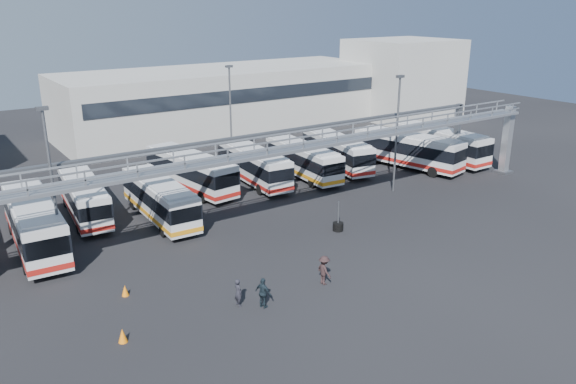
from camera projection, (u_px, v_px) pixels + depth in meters
ground at (338, 250)px, 38.07m from camera, size 140.00×140.00×0.00m
gantry at (289, 153)px, 40.90m from camera, size 51.40×5.15×7.10m
warehouse at (225, 100)px, 72.92m from camera, size 42.00×14.00×8.00m
building_right at (402, 78)px, 81.68m from camera, size 14.00×12.00×11.00m
light_pole_left at (52, 180)px, 33.93m from camera, size 0.70×0.35×10.21m
light_pole_mid at (397, 128)px, 48.14m from camera, size 0.70×0.35×10.21m
light_pole_back at (230, 111)px, 55.58m from camera, size 0.70×0.35×10.21m
bus_1 at (34, 222)px, 37.65m from camera, size 3.31×11.72×3.52m
bus_2 at (84, 196)px, 43.40m from camera, size 3.39×10.41×3.10m
bus_3 at (160, 198)px, 42.87m from camera, size 2.78×10.60×3.20m
bus_4 at (190, 170)px, 49.64m from camera, size 3.97×11.44×3.40m
bus_5 at (253, 164)px, 51.76m from camera, size 3.35×10.92×3.27m
bus_6 at (303, 159)px, 53.61m from camera, size 3.18×10.65×3.19m
bus_7 at (337, 150)px, 56.48m from camera, size 4.48×11.10×3.29m
bus_8 at (408, 149)px, 56.56m from camera, size 4.99×11.85×3.51m
bus_9 at (439, 143)px, 59.02m from camera, size 2.70×11.48×3.48m
pedestrian_a at (238, 292)px, 30.84m from camera, size 0.39×0.59×1.61m
pedestrian_c at (324, 270)px, 33.18m from camera, size 0.73×1.20×1.80m
pedestrian_d at (263, 293)px, 30.60m from camera, size 0.75×1.12×1.77m
cone_left at (123, 335)px, 27.62m from camera, size 0.55×0.55×0.73m
cone_right at (125, 290)px, 32.03m from camera, size 0.52×0.52×0.66m
tire_stack at (338, 226)px, 41.18m from camera, size 0.79×0.79×2.26m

